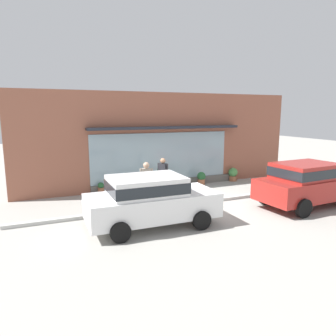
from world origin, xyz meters
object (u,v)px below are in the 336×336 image
object	(u,v)px
potted_plant_doorstep	(101,188)
parked_car_red	(307,182)
pedestrian_with_handbag	(163,174)
parked_car_white	(150,198)
potted_plant_trailing_edge	(201,178)
fire_hydrant	(187,189)
pedestrian_passerby	(146,180)
potted_plant_low_front	(158,178)
potted_plant_by_entrance	(233,174)
potted_plant_near_hydrant	(174,179)

from	to	relation	value
potted_plant_doorstep	parked_car_red	bearing A→B (deg)	-35.08
pedestrian_with_handbag	parked_car_white	xyz separation A→B (m)	(-1.76, -3.17, -0.06)
pedestrian_with_handbag	potted_plant_trailing_edge	distance (m)	2.81
fire_hydrant	pedestrian_passerby	bearing A→B (deg)	-164.62
potted_plant_doorstep	potted_plant_low_front	xyz separation A→B (m)	(2.62, -0.30, 0.31)
fire_hydrant	potted_plant_low_front	bearing A→B (deg)	111.92
parked_car_white	parked_car_red	bearing A→B (deg)	-2.55
pedestrian_passerby	potted_plant_low_front	distance (m)	2.62
potted_plant_trailing_edge	potted_plant_by_entrance	bearing A→B (deg)	7.77
fire_hydrant	potted_plant_near_hydrant	size ratio (longest dim) A/B	1.02
pedestrian_passerby	parked_car_white	distance (m)	2.13
pedestrian_with_handbag	potted_plant_doorstep	bearing A→B (deg)	-158.86
parked_car_red	potted_plant_by_entrance	bearing A→B (deg)	86.05
parked_car_red	parked_car_white	distance (m)	6.31
fire_hydrant	parked_car_white	size ratio (longest dim) A/B	0.19
potted_plant_trailing_edge	parked_car_white	bearing A→B (deg)	-134.83
parked_car_white	potted_plant_low_front	xyz separation A→B (m)	(1.94, 4.25, -0.33)
pedestrian_passerby	potted_plant_doorstep	world-z (taller)	pedestrian_passerby
pedestrian_with_handbag	potted_plant_low_front	distance (m)	1.17
potted_plant_low_front	potted_plant_trailing_edge	world-z (taller)	potted_plant_low_front
potted_plant_low_front	potted_plant_trailing_edge	xyz separation A→B (m)	(2.32, 0.04, -0.22)
pedestrian_with_handbag	potted_plant_low_front	bearing A→B (deg)	131.05
potted_plant_doorstep	potted_plant_by_entrance	distance (m)	7.02
parked_car_red	potted_plant_doorstep	bearing A→B (deg)	141.44
fire_hydrant	potted_plant_near_hydrant	xyz separation A→B (m)	(0.18, 1.73, 0.07)
pedestrian_passerby	potted_plant_near_hydrant	size ratio (longest dim) A/B	2.29
pedestrian_with_handbag	parked_car_red	bearing A→B (deg)	13.05
pedestrian_passerby	potted_plant_by_entrance	distance (m)	6.31
parked_car_red	potted_plant_low_front	world-z (taller)	parked_car_red
fire_hydrant	parked_car_red	bearing A→B (deg)	-38.56
pedestrian_passerby	potted_plant_by_entrance	bearing A→B (deg)	-137.99
potted_plant_low_front	pedestrian_passerby	bearing A→B (deg)	-121.45
potted_plant_trailing_edge	potted_plant_by_entrance	size ratio (longest dim) A/B	0.98
parked_car_white	potted_plant_near_hydrant	distance (m)	5.16
fire_hydrant	potted_plant_by_entrance	size ratio (longest dim) A/B	1.10
potted_plant_near_hydrant	fire_hydrant	bearing A→B (deg)	-95.83
parked_car_white	potted_plant_doorstep	xyz separation A→B (m)	(-0.67, 4.55, -0.64)
parked_car_red	potted_plant_trailing_edge	xyz separation A→B (m)	(-2.04, 4.64, -0.59)
parked_car_white	potted_plant_by_entrance	xyz separation A→B (m)	(6.34, 4.57, -0.54)
pedestrian_passerby	potted_plant_low_front	bearing A→B (deg)	-103.17
potted_plant_low_front	potted_plant_near_hydrant	world-z (taller)	potted_plant_low_front
pedestrian_with_handbag	potted_plant_low_front	world-z (taller)	pedestrian_with_handbag
pedestrian_with_handbag	parked_car_red	xyz separation A→B (m)	(4.55, -3.52, -0.02)
potted_plant_by_entrance	potted_plant_near_hydrant	bearing A→B (deg)	-176.03
parked_car_white	potted_plant_near_hydrant	world-z (taller)	parked_car_white
fire_hydrant	parked_car_white	bearing A→B (deg)	-135.10
pedestrian_passerby	potted_plant_trailing_edge	xyz separation A→B (m)	(3.67, 2.24, -0.66)
potted_plant_doorstep	potted_plant_near_hydrant	distance (m)	3.47
parked_car_red	potted_plant_low_front	distance (m)	6.35
parked_car_white	potted_plant_doorstep	size ratio (longest dim) A/B	7.57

